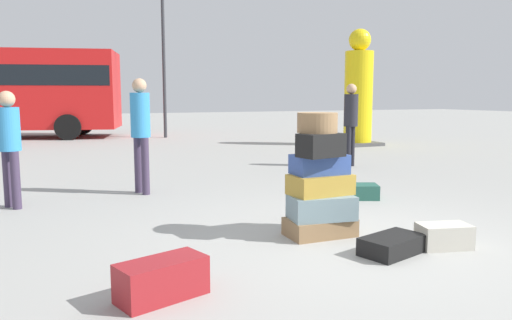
% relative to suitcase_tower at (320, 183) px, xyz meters
% --- Properties ---
extents(ground_plane, '(80.00, 80.00, 0.00)m').
position_rel_suitcase_tower_xyz_m(ground_plane, '(0.21, -0.40, -0.58)').
color(ground_plane, '#9E9E99').
extents(suitcase_tower, '(0.75, 0.54, 1.35)m').
position_rel_suitcase_tower_xyz_m(suitcase_tower, '(0.00, 0.00, 0.00)').
color(suitcase_tower, olive).
rests_on(suitcase_tower, ground).
extents(suitcase_cream_behind_tower, '(0.57, 0.42, 0.24)m').
position_rel_suitcase_tower_xyz_m(suitcase_cream_behind_tower, '(0.93, -0.90, -0.46)').
color(suitcase_cream_behind_tower, beige).
rests_on(suitcase_cream_behind_tower, ground).
extents(suitcase_black_foreground_near, '(0.73, 0.54, 0.18)m').
position_rel_suitcase_tower_xyz_m(suitcase_black_foreground_near, '(0.32, -0.84, -0.50)').
color(suitcase_black_foreground_near, black).
rests_on(suitcase_black_foreground_near, ground).
extents(suitcase_maroon_left_side, '(0.74, 0.50, 0.30)m').
position_rel_suitcase_tower_xyz_m(suitcase_maroon_left_side, '(-1.98, -0.99, -0.43)').
color(suitcase_maroon_left_side, maroon).
rests_on(suitcase_maroon_left_side, ground).
extents(suitcase_teal_right_side, '(0.71, 0.58, 0.22)m').
position_rel_suitcase_tower_xyz_m(suitcase_teal_right_side, '(1.53, 1.47, -0.48)').
color(suitcase_teal_right_side, '#26594C').
rests_on(suitcase_teal_right_side, ground).
extents(person_bearded_onlooker, '(0.30, 0.31, 1.60)m').
position_rel_suitcase_tower_xyz_m(person_bearded_onlooker, '(-3.17, 2.86, 0.37)').
color(person_bearded_onlooker, '#3F334C').
rests_on(person_bearded_onlooker, ground).
extents(person_tourist_with_camera, '(0.30, 0.30, 1.79)m').
position_rel_suitcase_tower_xyz_m(person_tourist_with_camera, '(3.39, 4.36, 0.49)').
color(person_tourist_with_camera, black).
rests_on(person_tourist_with_camera, ground).
extents(person_passerby_in_red, '(0.30, 0.33, 1.80)m').
position_rel_suitcase_tower_xyz_m(person_passerby_in_red, '(-1.34, 3.16, 0.50)').
color(person_passerby_in_red, '#3F334C').
rests_on(person_passerby_in_red, ground).
extents(yellow_dummy_statue, '(1.21, 1.21, 3.57)m').
position_rel_suitcase_tower_xyz_m(yellow_dummy_statue, '(6.32, 8.24, 0.99)').
color(yellow_dummy_statue, yellow).
rests_on(yellow_dummy_statue, ground).
extents(lamp_post, '(0.36, 0.36, 6.08)m').
position_rel_suitcase_tower_xyz_m(lamp_post, '(1.47, 13.43, 3.39)').
color(lamp_post, '#333338').
rests_on(lamp_post, ground).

